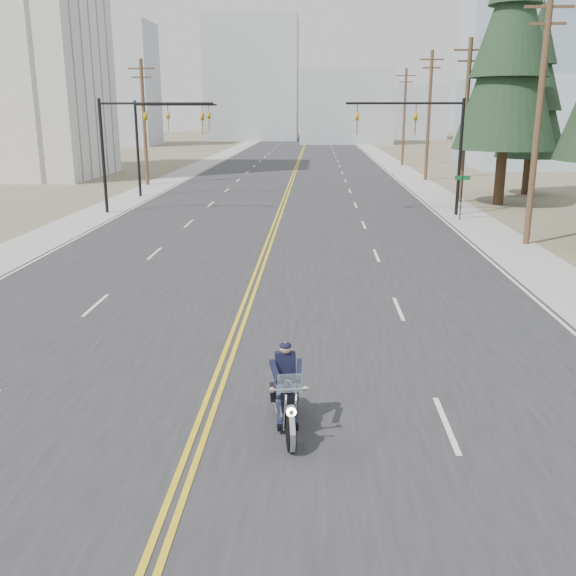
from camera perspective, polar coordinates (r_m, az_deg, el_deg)
The scene contains 22 objects.
ground_plane at distance 10.45m, azimuth -11.36°, elevation -21.55°, with size 400.00×400.00×0.00m, color #776D56.
road at distance 78.35m, azimuth 0.83°, elevation 10.87°, with size 20.00×200.00×0.01m, color #303033.
sidewalk_left at distance 79.52m, azimuth -7.63°, elevation 10.81°, with size 3.00×200.00×0.01m, color #A5A5A0.
sidewalk_right at distance 78.86m, azimuth 9.36°, elevation 10.70°, with size 3.00×200.00×0.01m, color #A5A5A0.
traffic_mast_left at distance 41.64m, azimuth -13.55°, elevation 13.24°, with size 7.10×0.26×7.00m.
traffic_mast_right at distance 40.65m, azimuth 12.32°, elevation 13.26°, with size 7.10×0.26×7.00m.
traffic_mast_far at distance 49.46m, azimuth -11.37°, elevation 13.57°, with size 6.10×0.26×7.00m.
street_sign at distance 39.27m, azimuth 15.19°, elevation 8.42°, with size 0.90×0.06×2.62m.
utility_pole_b at distance 32.71m, azimuth 21.38°, elevation 13.98°, with size 2.20×0.30×11.50m.
utility_pole_c at distance 47.20m, azimuth 15.50°, elevation 14.29°, with size 2.20×0.30×11.00m.
utility_pole_d at distance 61.92m, azimuth 12.42°, elevation 14.86°, with size 2.20×0.30×11.50m.
utility_pole_e at distance 78.74m, azimuth 10.30°, elevation 14.83°, with size 2.20×0.30×11.00m.
utility_pole_left at distance 57.99m, azimuth -12.67°, elevation 14.33°, with size 2.20×0.30×10.50m.
haze_bldg_a at distance 128.68m, azimuth -15.03°, elevation 17.06°, with size 14.00×12.00×22.00m, color #B7BCC6.
haze_bldg_b at distance 133.20m, azimuth 5.14°, elevation 15.70°, with size 18.00×14.00×14.00m, color #ADB2B7.
haze_bldg_c at distance 123.98m, azimuth 21.02°, elevation 15.73°, with size 16.00×12.00×18.00m, color #B7BCC6.
haze_bldg_d at distance 148.91m, azimuth -3.17°, elevation 18.02°, with size 20.00×15.00×26.00m, color #ADB2B7.
haze_bldg_e at distance 159.70m, azimuth 11.05°, elevation 15.08°, with size 14.00×14.00×12.00m, color #B7BCC6.
haze_bldg_f at distance 147.64m, azimuth -18.95°, elevation 15.32°, with size 12.00×12.00×16.00m, color #ADB2B7.
motorcyclist at distance 12.94m, azimuth -0.11°, elevation -8.99°, with size 0.97×2.27×1.77m, color black, non-canonical shape.
conifer_tall at distance 46.72m, azimuth 19.31°, elevation 20.24°, with size 6.77×6.77×18.81m.
conifer_far at distance 53.40m, azimuth 21.20°, elevation 16.43°, with size 5.26×5.26×14.10m.
Camera 1 is at (2.27, -8.07, 6.23)m, focal length 40.00 mm.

